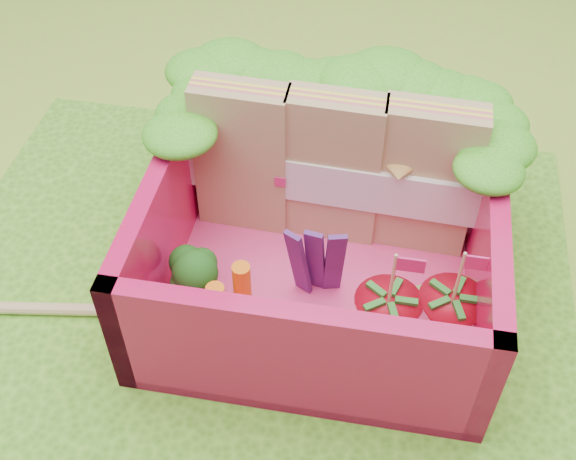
% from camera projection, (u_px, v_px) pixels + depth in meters
% --- Properties ---
extents(ground, '(14.00, 14.00, 0.00)m').
position_uv_depth(ground, '(239.00, 332.00, 2.83)').
color(ground, '#8EC637').
rests_on(ground, ground).
extents(placemat, '(2.60, 2.60, 0.03)m').
position_uv_depth(placemat, '(239.00, 330.00, 2.82)').
color(placemat, '#519922').
rests_on(placemat, ground).
extents(bento_floor, '(1.30, 1.30, 0.05)m').
position_uv_depth(bento_floor, '(321.00, 272.00, 2.98)').
color(bento_floor, '#FD408A').
rests_on(bento_floor, placemat).
extents(bento_box, '(1.30, 1.30, 0.55)m').
position_uv_depth(bento_box, '(323.00, 230.00, 2.80)').
color(bento_box, '#D5114E').
rests_on(bento_box, placemat).
extents(lettuce_ruffle, '(1.43, 0.76, 0.11)m').
position_uv_depth(lettuce_ruffle, '(343.00, 88.00, 2.88)').
color(lettuce_ruffle, '#2B991B').
rests_on(lettuce_ruffle, bento_box).
extents(sandwich_stack, '(1.23, 0.22, 0.68)m').
position_uv_depth(sandwich_stack, '(334.00, 169.00, 2.89)').
color(sandwich_stack, tan).
rests_on(sandwich_stack, bento_floor).
extents(broccoli, '(0.34, 0.34, 0.24)m').
position_uv_depth(broccoli, '(194.00, 275.00, 2.71)').
color(broccoli, '#6B9849').
rests_on(broccoli, bento_floor).
extents(carrot_sticks, '(0.15, 0.16, 0.28)m').
position_uv_depth(carrot_sticks, '(231.00, 300.00, 2.67)').
color(carrot_sticks, orange).
rests_on(carrot_sticks, bento_floor).
extents(purple_wedges, '(0.21, 0.07, 0.38)m').
position_uv_depth(purple_wedges, '(316.00, 262.00, 2.73)').
color(purple_wedges, '#4D1C62').
rests_on(purple_wedges, bento_floor).
extents(strawberry_left, '(0.24, 0.24, 0.48)m').
position_uv_depth(strawberry_left, '(386.00, 320.00, 2.61)').
color(strawberry_left, red).
rests_on(strawberry_left, bento_floor).
extents(strawberry_right, '(0.24, 0.24, 0.48)m').
position_uv_depth(strawberry_right, '(448.00, 319.00, 2.62)').
color(strawberry_right, red).
rests_on(strawberry_right, bento_floor).
extents(snap_peas, '(0.64, 0.53, 0.05)m').
position_uv_depth(snap_peas, '(397.00, 313.00, 2.77)').
color(snap_peas, '#60C13C').
rests_on(snap_peas, bento_floor).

